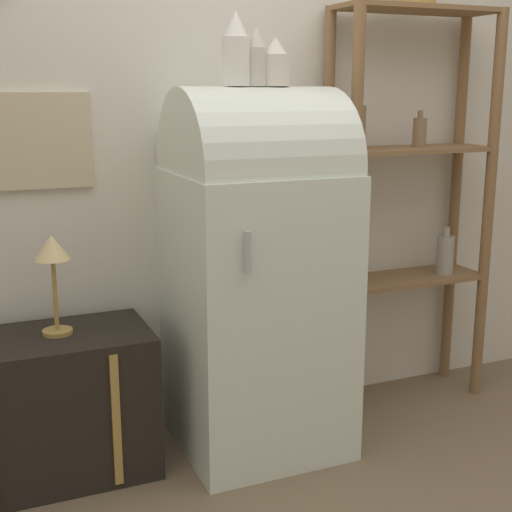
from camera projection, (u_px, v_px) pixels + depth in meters
name	position (u px, v px, depth m)	size (l,w,h in m)	color
ground_plane	(281.00, 468.00, 2.76)	(12.00, 12.00, 0.00)	#7A664C
wall_back	(224.00, 109.00, 2.97)	(7.00, 0.09, 2.70)	silver
refrigerator	(257.00, 265.00, 2.81)	(0.63, 0.66, 1.44)	silver
suitcase_trunk	(47.00, 407.00, 2.66)	(0.78, 0.43, 0.55)	black
shelf_unit	(409.00, 188.00, 3.19)	(0.76, 0.29, 1.77)	olive
vase_left	(236.00, 51.00, 2.60)	(0.10, 0.10, 0.27)	white
vase_center	(256.00, 59.00, 2.63)	(0.08, 0.08, 0.21)	beige
vase_right	(275.00, 64.00, 2.66)	(0.11, 0.11, 0.18)	silver
desk_lamp	(53.00, 259.00, 2.56)	(0.13, 0.13, 0.37)	#AD8942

